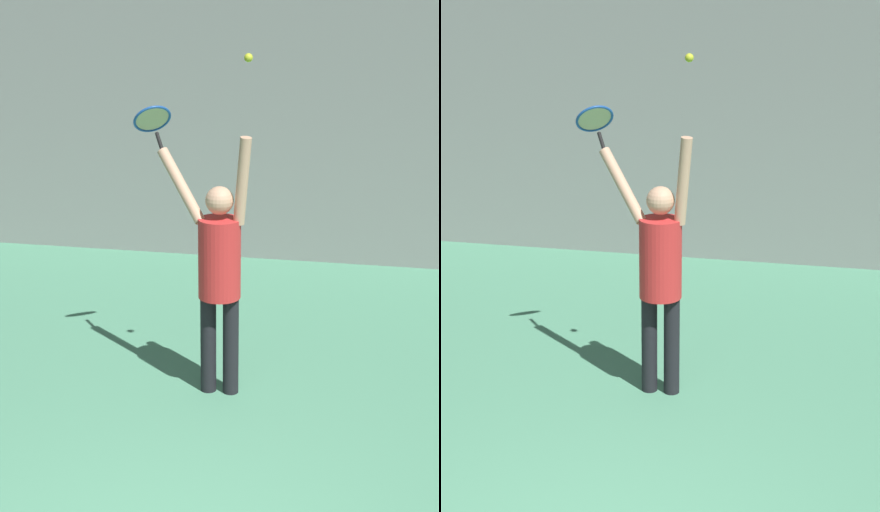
{
  "view_description": "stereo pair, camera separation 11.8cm",
  "coord_description": "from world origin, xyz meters",
  "views": [
    {
      "loc": [
        1.24,
        -4.13,
        3.44
      ],
      "look_at": [
        -0.13,
        2.74,
        1.18
      ],
      "focal_mm": 65.0,
      "sensor_mm": 36.0,
      "label": 1
    },
    {
      "loc": [
        1.35,
        -4.1,
        3.44
      ],
      "look_at": [
        -0.13,
        2.74,
        1.18
      ],
      "focal_mm": 65.0,
      "sensor_mm": 36.0,
      "label": 2
    }
  ],
  "objects": [
    {
      "name": "tennis_racket",
      "position": [
        -0.8,
        3.25,
        2.16
      ],
      "size": [
        0.4,
        0.41,
        0.36
      ],
      "color": "black"
    },
    {
      "name": "tennis_ball",
      "position": [
        0.09,
        2.69,
        2.74
      ],
      "size": [
        0.07,
        0.07,
        0.07
      ],
      "color": "#CCDB2D"
    },
    {
      "name": "back_wall",
      "position": [
        0.0,
        6.39,
        2.5
      ],
      "size": [
        18.0,
        0.1,
        5.0
      ],
      "color": "gray",
      "rests_on": "ground_plane"
    },
    {
      "name": "tennis_player",
      "position": [
        -0.14,
        2.74,
        1.09
      ],
      "size": [
        0.87,
        0.54,
        2.16
      ],
      "color": "black",
      "rests_on": "ground_plane"
    }
  ]
}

